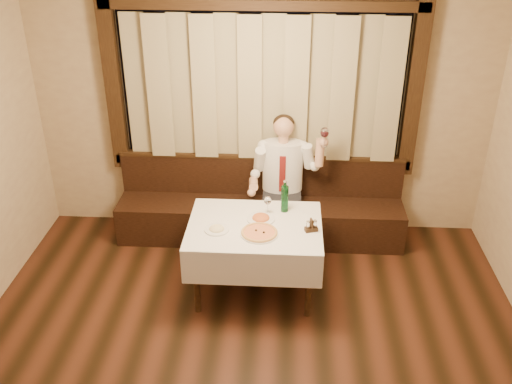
# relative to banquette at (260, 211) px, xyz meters

# --- Properties ---
(room) EXTENTS (5.01, 6.01, 2.81)m
(room) POSITION_rel_banquette_xyz_m (-0.00, -1.75, 1.19)
(room) COLOR black
(room) RESTS_ON ground
(banquette) EXTENTS (3.20, 0.61, 0.94)m
(banquette) POSITION_rel_banquette_xyz_m (0.00, 0.00, 0.00)
(banquette) COLOR black
(banquette) RESTS_ON ground
(dining_table) EXTENTS (1.27, 0.97, 0.76)m
(dining_table) POSITION_rel_banquette_xyz_m (0.00, -1.02, 0.34)
(dining_table) COLOR black
(dining_table) RESTS_ON ground
(pizza) EXTENTS (0.35, 0.35, 0.04)m
(pizza) POSITION_rel_banquette_xyz_m (0.05, -1.19, 0.46)
(pizza) COLOR white
(pizza) RESTS_ON dining_table
(pasta_red) EXTENTS (0.27, 0.27, 0.09)m
(pasta_red) POSITION_rel_banquette_xyz_m (0.05, -0.93, 0.48)
(pasta_red) COLOR white
(pasta_red) RESTS_ON dining_table
(pasta_cream) EXTENTS (0.23, 0.23, 0.08)m
(pasta_cream) POSITION_rel_banquette_xyz_m (-0.35, -1.14, 0.48)
(pasta_cream) COLOR white
(pasta_cream) RESTS_ON dining_table
(green_bottle) EXTENTS (0.07, 0.07, 0.33)m
(green_bottle) POSITION_rel_banquette_xyz_m (0.28, -0.75, 0.59)
(green_bottle) COLOR #125424
(green_bottle) RESTS_ON dining_table
(table_wine_glass) EXTENTS (0.07, 0.07, 0.19)m
(table_wine_glass) POSITION_rel_banquette_xyz_m (0.11, -0.81, 0.59)
(table_wine_glass) COLOR white
(table_wine_glass) RESTS_ON dining_table
(cruet_caddy) EXTENTS (0.13, 0.09, 0.13)m
(cruet_caddy) POSITION_rel_banquette_xyz_m (0.53, -1.10, 0.49)
(cruet_caddy) COLOR black
(cruet_caddy) RESTS_ON dining_table
(seated_man) EXTENTS (0.82, 0.61, 1.47)m
(seated_man) POSITION_rel_banquette_xyz_m (0.25, -0.09, 0.54)
(seated_man) COLOR black
(seated_man) RESTS_ON ground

